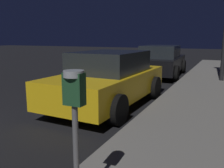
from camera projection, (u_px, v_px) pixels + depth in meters
The scene contains 3 objects.
parking_meter at pixel (75, 106), 2.23m from camera, with size 0.19×0.19×1.35m.
car_yellow_cab at pixel (109, 79), 6.42m from camera, with size 2.09×4.08×1.43m.
car_black at pixel (161, 61), 11.34m from camera, with size 2.12×4.21×1.43m.
Camera 1 is at (5.64, -1.27, 1.79)m, focal length 38.90 mm.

